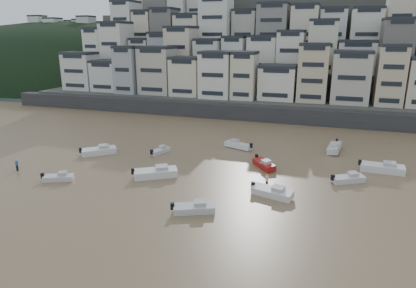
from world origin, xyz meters
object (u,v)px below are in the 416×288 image
(boat_i, at_px, (334,147))
(boat_j, at_px, (59,177))
(boat_d, at_px, (348,178))
(boat_h, at_px, (238,144))
(person_blue, at_px, (17,165))
(boat_b, at_px, (272,191))
(boat_a, at_px, (194,207))
(person_pink, at_px, (267,180))
(boat_f, at_px, (160,150))
(boat_e, at_px, (264,163))
(boat_c, at_px, (156,171))
(boat_k, at_px, (99,150))
(boat_g, at_px, (382,166))

(boat_i, height_order, boat_j, boat_i)
(boat_d, relative_size, boat_h, 0.89)
(boat_j, bearing_deg, person_blue, 147.03)
(boat_b, height_order, boat_j, boat_b)
(boat_a, distance_m, person_pink, 12.11)
(boat_f, distance_m, boat_h, 13.90)
(boat_b, distance_m, person_pink, 3.24)
(boat_h, xyz_separation_m, person_pink, (7.81, -15.81, 0.11))
(boat_b, bearing_deg, person_blue, -161.12)
(boat_a, bearing_deg, boat_e, 49.76)
(boat_j, relative_size, person_pink, 2.56)
(boat_c, relative_size, boat_h, 1.19)
(boat_i, relative_size, boat_k, 1.01)
(boat_e, bearing_deg, person_blue, -107.64)
(boat_j, height_order, person_pink, person_pink)
(boat_a, bearing_deg, boat_j, 147.20)
(boat_h, distance_m, person_pink, 17.63)
(boat_f, bearing_deg, boat_h, -41.71)
(boat_a, relative_size, person_pink, 2.96)
(boat_h, relative_size, boat_j, 1.26)
(boat_j, distance_m, person_pink, 28.64)
(boat_i, bearing_deg, boat_g, 45.75)
(boat_d, relative_size, boat_k, 0.81)
(boat_a, bearing_deg, boat_k, 122.16)
(boat_h, xyz_separation_m, boat_i, (16.28, 3.33, 0.08))
(boat_b, height_order, boat_d, boat_b)
(boat_c, height_order, boat_d, boat_c)
(boat_j, height_order, boat_k, boat_k)
(boat_b, distance_m, boat_e, 10.51)
(boat_d, xyz_separation_m, boat_k, (-39.65, -0.14, 0.16))
(boat_h, distance_m, boat_k, 24.14)
(boat_j, bearing_deg, boat_f, 39.29)
(boat_f, height_order, person_blue, person_blue)
(boat_d, relative_size, boat_e, 0.94)
(boat_g, bearing_deg, boat_c, -156.00)
(boat_e, bearing_deg, boat_j, -99.37)
(boat_b, height_order, person_blue, person_blue)
(boat_a, relative_size, boat_b, 0.91)
(boat_k, bearing_deg, boat_d, -41.16)
(person_pink, bearing_deg, person_blue, -171.18)
(boat_a, height_order, boat_g, boat_g)
(boat_b, relative_size, boat_g, 0.86)
(boat_g, bearing_deg, person_blue, -160.30)
(boat_d, xyz_separation_m, boat_f, (-30.10, 3.71, -0.09))
(boat_b, bearing_deg, boat_k, -179.62)
(boat_f, xyz_separation_m, person_blue, (-16.59, -14.37, 0.28))
(boat_e, bearing_deg, boat_k, -123.20)
(boat_g, bearing_deg, boat_d, -128.41)
(boat_i, xyz_separation_m, person_blue, (-44.84, -24.79, 0.02))
(boat_b, distance_m, boat_g, 19.62)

